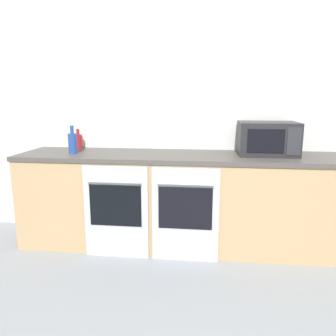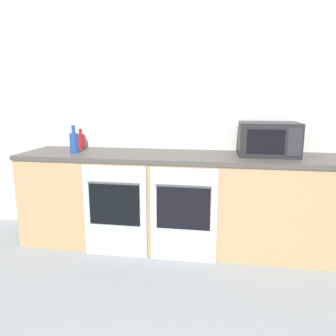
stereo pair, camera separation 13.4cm
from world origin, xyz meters
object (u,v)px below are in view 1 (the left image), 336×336
object	(u,v)px
bottle_red	(78,141)
oven_left	(116,212)
microwave	(267,138)
bottle_blue	(73,143)
oven_right	(185,214)

from	to	relation	value
bottle_red	oven_left	bearing A→B (deg)	-46.23
oven_left	bottle_red	xyz separation A→B (m)	(-0.53, 0.56, 0.54)
microwave	bottle_red	bearing A→B (deg)	175.44
oven_left	bottle_blue	size ratio (longest dim) A/B	3.18
oven_left	bottle_red	size ratio (longest dim) A/B	4.08
bottle_red	bottle_blue	xyz separation A→B (m)	(0.06, -0.29, 0.02)
bottle_red	microwave	bearing A→B (deg)	-4.56
oven_left	microwave	xyz separation A→B (m)	(1.31, 0.41, 0.61)
oven_right	bottle_blue	world-z (taller)	bottle_blue
bottle_red	bottle_blue	size ratio (longest dim) A/B	0.78
oven_left	oven_right	distance (m)	0.60
bottle_blue	microwave	bearing A→B (deg)	4.46
oven_left	microwave	bearing A→B (deg)	17.28
oven_left	oven_right	world-z (taller)	same
microwave	bottle_red	size ratio (longest dim) A/B	2.55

